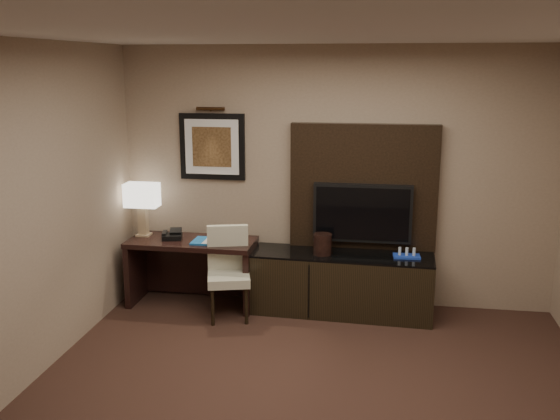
% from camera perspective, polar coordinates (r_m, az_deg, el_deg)
% --- Properties ---
extents(ceiling, '(4.50, 5.00, 0.01)m').
position_cam_1_polar(ceiling, '(3.92, 2.62, 16.03)').
color(ceiling, silver).
rests_on(ceiling, wall_back).
extents(wall_back, '(4.50, 0.01, 2.70)m').
position_cam_1_polar(wall_back, '(6.51, 5.03, 2.96)').
color(wall_back, gray).
rests_on(wall_back, floor).
extents(desk, '(1.33, 0.59, 0.71)m').
position_cam_1_polar(desk, '(6.70, -7.99, -5.64)').
color(desk, black).
rests_on(desk, floor).
extents(credenza, '(1.85, 0.59, 0.63)m').
position_cam_1_polar(credenza, '(6.44, 5.62, -6.72)').
color(credenza, black).
rests_on(credenza, floor).
extents(tv_wall_panel, '(1.50, 0.12, 1.30)m').
position_cam_1_polar(tv_wall_panel, '(6.46, 7.64, 2.08)').
color(tv_wall_panel, black).
rests_on(tv_wall_panel, wall_back).
extents(tv, '(1.00, 0.08, 0.60)m').
position_cam_1_polar(tv, '(6.41, 7.54, -0.29)').
color(tv, black).
rests_on(tv, tv_wall_panel).
extents(artwork, '(0.70, 0.04, 0.70)m').
position_cam_1_polar(artwork, '(6.66, -6.20, 5.78)').
color(artwork, black).
rests_on(artwork, wall_back).
extents(picture_light, '(0.04, 0.04, 0.30)m').
position_cam_1_polar(picture_light, '(6.59, -6.38, 9.18)').
color(picture_light, '#3E2613').
rests_on(picture_light, wall_back).
extents(desk_chair, '(0.52, 0.57, 0.86)m').
position_cam_1_polar(desk_chair, '(6.26, -4.72, -6.18)').
color(desk_chair, beige).
rests_on(desk_chair, floor).
extents(table_lamp, '(0.38, 0.26, 0.57)m').
position_cam_1_polar(table_lamp, '(6.78, -12.45, 0.02)').
color(table_lamp, tan).
rests_on(table_lamp, desk).
extents(desk_phone, '(0.23, 0.22, 0.10)m').
position_cam_1_polar(desk_phone, '(6.65, -9.83, -2.21)').
color(desk_phone, black).
rests_on(desk_phone, desk).
extents(blue_folder, '(0.22, 0.30, 0.02)m').
position_cam_1_polar(blue_folder, '(6.50, -6.98, -2.82)').
color(blue_folder, '#1A61AB').
rests_on(blue_folder, desk).
extents(book, '(0.18, 0.03, 0.24)m').
position_cam_1_polar(book, '(6.45, -6.97, -1.91)').
color(book, '#B6A38F').
rests_on(book, desk).
extents(ice_bucket, '(0.23, 0.23, 0.21)m').
position_cam_1_polar(ice_bucket, '(6.29, 3.90, -3.13)').
color(ice_bucket, black).
rests_on(ice_bucket, credenza).
extents(minibar_tray, '(0.27, 0.17, 0.10)m').
position_cam_1_polar(minibar_tray, '(6.32, 11.52, -3.84)').
color(minibar_tray, '#1B3AB0').
rests_on(minibar_tray, credenza).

